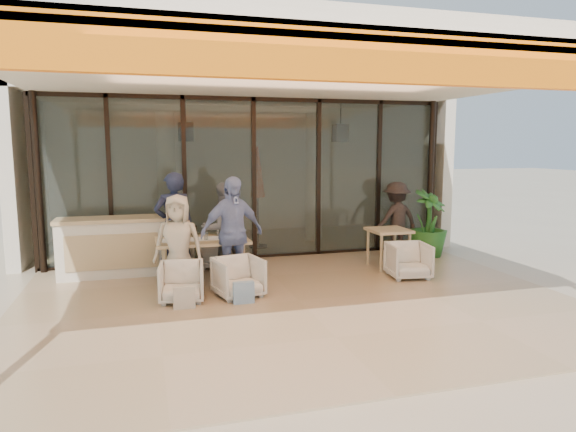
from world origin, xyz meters
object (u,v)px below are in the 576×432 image
(host_counter, at_px, (113,247))
(diner_grey, at_px, (223,229))
(side_table, at_px, (389,235))
(dining_table, at_px, (202,242))
(chair_near_left, at_px, (182,280))
(chair_far_right, at_px, (220,251))
(diner_cream, at_px, (178,244))
(standing_woman, at_px, (396,219))
(diner_navy, at_px, (174,226))
(potted_palm, at_px, (429,224))
(side_chair, at_px, (408,259))
(chair_near_right, at_px, (238,275))
(chair_far_left, at_px, (173,254))
(diner_periwinkle, at_px, (232,233))

(host_counter, bearing_deg, diner_grey, -12.15)
(diner_grey, bearing_deg, side_table, 159.42)
(dining_table, relative_size, chair_near_left, 2.31)
(chair_far_right, height_order, side_table, side_table)
(host_counter, relative_size, diner_cream, 1.20)
(chair_near_left, relative_size, diner_cream, 0.42)
(host_counter, distance_m, chair_far_right, 1.88)
(chair_far_right, relative_size, standing_woman, 0.43)
(diner_navy, height_order, potted_palm, diner_navy)
(side_chair, relative_size, potted_palm, 0.50)
(diner_grey, bearing_deg, diner_cream, 33.65)
(host_counter, xyz_separation_m, diner_cream, (1.02, -1.30, 0.24))
(side_chair, bearing_deg, chair_near_left, -167.67)
(chair_near_right, height_order, diner_cream, diner_cream)
(dining_table, height_order, diner_navy, diner_navy)
(side_table, distance_m, standing_woman, 1.09)
(side_chair, bearing_deg, diner_grey, 167.71)
(chair_far_left, xyz_separation_m, side_chair, (3.85, -1.63, 0.01))
(dining_table, distance_m, diner_cream, 0.62)
(diner_navy, height_order, standing_woman, diner_navy)
(dining_table, distance_m, potted_palm, 4.73)
(host_counter, relative_size, chair_near_right, 2.75)
(diner_grey, distance_m, diner_periwinkle, 0.90)
(host_counter, bearing_deg, dining_table, -30.47)
(diner_periwinkle, xyz_separation_m, side_table, (3.01, 0.52, -0.26))
(chair_near_right, bearing_deg, diner_periwinkle, 76.90)
(diner_grey, height_order, side_table, diner_grey)
(host_counter, distance_m, side_table, 4.93)
(diner_navy, distance_m, diner_cream, 0.91)
(dining_table, height_order, diner_grey, diner_grey)
(chair_far_right, bearing_deg, diner_navy, 50.01)
(diner_navy, bearing_deg, side_chair, 156.39)
(chair_far_left, height_order, chair_far_right, chair_far_right)
(side_table, relative_size, side_chair, 1.09)
(dining_table, bearing_deg, chair_far_right, 65.58)
(chair_far_left, distance_m, standing_woman, 4.49)
(chair_near_left, bearing_deg, chair_near_right, 6.85)
(diner_grey, bearing_deg, chair_far_right, -103.32)
(dining_table, distance_m, standing_woman, 4.16)
(dining_table, height_order, side_chair, dining_table)
(diner_periwinkle, relative_size, side_table, 2.41)
(chair_near_left, bearing_deg, side_chair, 10.82)
(chair_near_right, relative_size, diner_cream, 0.44)
(dining_table, bearing_deg, potted_palm, 8.93)
(diner_periwinkle, bearing_deg, potted_palm, 0.06)
(dining_table, height_order, side_table, dining_table)
(diner_navy, bearing_deg, dining_table, 125.71)
(chair_near_right, relative_size, side_table, 0.90)
(standing_woman, distance_m, potted_palm, 0.66)
(diner_navy, relative_size, potted_palm, 1.33)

